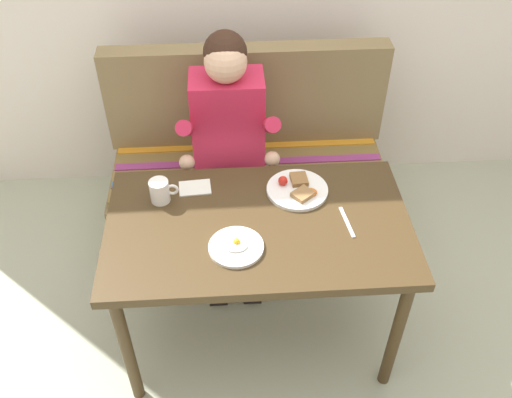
% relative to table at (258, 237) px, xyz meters
% --- Properties ---
extents(ground_plane, '(8.00, 8.00, 0.00)m').
position_rel_table_xyz_m(ground_plane, '(0.00, 0.00, -0.65)').
color(ground_plane, '#ADB398').
extents(table, '(1.20, 0.70, 0.73)m').
position_rel_table_xyz_m(table, '(0.00, 0.00, 0.00)').
color(table, '#3F2E18').
rests_on(table, ground).
extents(couch, '(1.44, 0.56, 1.00)m').
position_rel_table_xyz_m(couch, '(0.00, 0.76, -0.32)').
color(couch, olive).
rests_on(couch, ground).
extents(person, '(0.45, 0.61, 1.21)m').
position_rel_table_xyz_m(person, '(-0.10, 0.59, 0.09)').
color(person, '#C82545').
rests_on(person, ground).
extents(plate_breakfast, '(0.26, 0.26, 0.05)m').
position_rel_table_xyz_m(plate_breakfast, '(0.18, 0.18, 0.10)').
color(plate_breakfast, white).
rests_on(plate_breakfast, table).
extents(plate_eggs, '(0.21, 0.21, 0.04)m').
position_rel_table_xyz_m(plate_eggs, '(-0.09, -0.13, 0.09)').
color(plate_eggs, white).
rests_on(plate_eggs, table).
extents(coffee_mug, '(0.12, 0.08, 0.10)m').
position_rel_table_xyz_m(coffee_mug, '(-0.39, 0.16, 0.13)').
color(coffee_mug, white).
rests_on(coffee_mug, table).
extents(napkin, '(0.14, 0.10, 0.01)m').
position_rel_table_xyz_m(napkin, '(-0.25, 0.22, 0.09)').
color(napkin, silver).
rests_on(napkin, table).
extents(fork, '(0.04, 0.17, 0.00)m').
position_rel_table_xyz_m(fork, '(0.35, -0.02, 0.08)').
color(fork, silver).
rests_on(fork, table).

